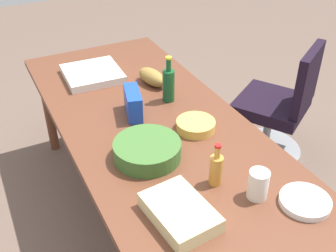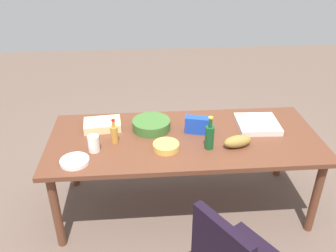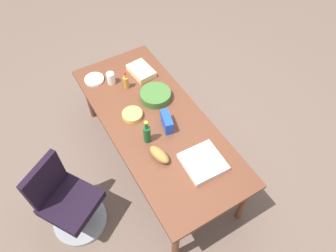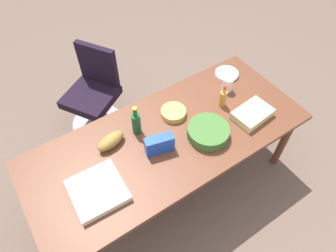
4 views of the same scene
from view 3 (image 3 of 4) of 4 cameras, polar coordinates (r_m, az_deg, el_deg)
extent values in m
plane|color=brown|center=(3.85, -1.93, -6.14)|extent=(10.00, 10.00, 0.00)
cube|color=brown|center=(3.25, -2.28, 0.75)|extent=(2.30, 0.98, 0.04)
cylinder|color=brown|center=(3.28, 13.65, -13.23)|extent=(0.07, 0.07, 0.72)
cylinder|color=brown|center=(4.30, -4.43, 9.24)|extent=(0.07, 0.07, 0.72)
cylinder|color=brown|center=(3.05, 1.39, -20.55)|extent=(0.07, 0.07, 0.72)
cylinder|color=brown|center=(4.12, -14.27, 5.15)|extent=(0.07, 0.07, 0.72)
cylinder|color=gray|center=(3.60, -15.63, -16.09)|extent=(0.56, 0.56, 0.05)
cylinder|color=gray|center=(3.41, -16.45, -14.67)|extent=(0.06, 0.06, 0.39)
cube|color=black|center=(3.23, -17.25, -13.26)|extent=(0.66, 0.66, 0.09)
cube|color=black|center=(3.11, -21.56, -9.21)|extent=(0.28, 0.40, 0.44)
ellipsoid|color=olive|center=(2.93, -1.60, -5.23)|extent=(0.26, 0.16, 0.10)
cylinder|color=white|center=(3.62, -10.37, 8.57)|extent=(0.10, 0.10, 0.14)
cube|color=blue|center=(3.12, -0.22, 0.79)|extent=(0.23, 0.13, 0.15)
cylinder|color=#C28435|center=(3.53, -7.62, 7.86)|extent=(0.07, 0.07, 0.15)
cylinder|color=#C28435|center=(3.46, -7.80, 9.07)|extent=(0.03, 0.03, 0.06)
cylinder|color=red|center=(3.44, -7.87, 9.49)|extent=(0.03, 0.03, 0.01)
cylinder|color=#3C682D|center=(3.41, -2.28, 5.60)|extent=(0.41, 0.41, 0.09)
cube|color=silver|center=(2.93, 6.39, -6.57)|extent=(0.37, 0.37, 0.05)
cube|color=beige|center=(3.71, -4.90, 9.95)|extent=(0.34, 0.25, 0.07)
cylinder|color=#154D24|center=(3.01, -3.85, -1.52)|extent=(0.09, 0.09, 0.20)
cylinder|color=#154D24|center=(2.90, -3.99, 0.08)|extent=(0.04, 0.04, 0.08)
cylinder|color=gold|center=(2.86, -4.04, 0.62)|extent=(0.04, 0.04, 0.01)
cylinder|color=gold|center=(3.27, -6.50, 2.04)|extent=(0.23, 0.23, 0.05)
cylinder|color=white|center=(3.72, -13.28, 8.25)|extent=(0.23, 0.23, 0.03)
camera|label=1|loc=(4.16, -5.83, 34.56)|focal=44.37mm
camera|label=2|loc=(2.87, -61.36, 4.37)|focal=37.84mm
camera|label=4|loc=(2.43, 38.82, 29.20)|focal=32.45mm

